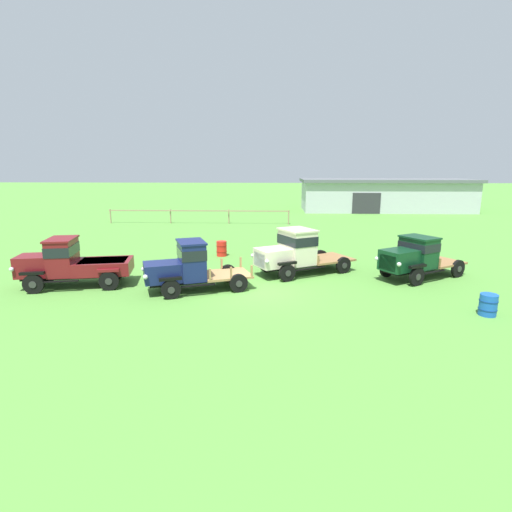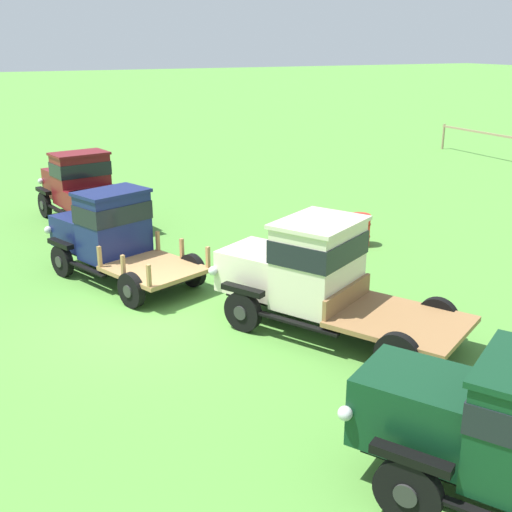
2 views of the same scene
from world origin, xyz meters
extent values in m
plane|color=#518E38|center=(0.00, 0.00, 0.00)|extent=(240.00, 240.00, 0.00)
cube|color=#B2B7BC|center=(14.37, 33.45, 1.76)|extent=(19.89, 7.12, 3.51)
cube|color=#565B60|center=(14.37, 33.45, 3.69)|extent=(20.49, 7.92, 0.36)
cube|color=#2D2D33|center=(11.38, 29.85, 1.20)|extent=(3.20, 0.08, 2.40)
cylinder|color=#997F60|center=(2.11, 20.73, 0.68)|extent=(0.12, 0.12, 1.35)
cylinder|color=#997F60|center=(-3.58, 21.18, 0.68)|extent=(0.12, 0.12, 1.35)
cylinder|color=#997F60|center=(-9.20, 21.08, 0.68)|extent=(0.12, 0.12, 1.35)
cylinder|color=#997F60|center=(-15.01, 20.93, 0.68)|extent=(0.12, 0.12, 1.35)
cube|color=#997F60|center=(-6.45, 20.93, 1.23)|extent=(17.33, 0.08, 0.10)
cylinder|color=black|center=(-9.58, -0.80, 0.43)|extent=(0.87, 0.34, 0.85)
cylinder|color=#2D2D2D|center=(-9.56, -0.90, 0.43)|extent=(0.30, 0.09, 0.30)
cylinder|color=black|center=(-9.96, 1.06, 0.43)|extent=(0.87, 0.34, 0.85)
cylinder|color=#2D2D2D|center=(-9.98, 1.16, 0.43)|extent=(0.30, 0.09, 0.30)
cylinder|color=black|center=(-6.54, -0.18, 0.43)|extent=(0.87, 0.34, 0.85)
cylinder|color=#2D2D2D|center=(-6.52, -0.28, 0.43)|extent=(0.30, 0.09, 0.30)
cylinder|color=black|center=(-6.92, 1.68, 0.43)|extent=(0.87, 0.34, 0.85)
cylinder|color=#2D2D2D|center=(-6.94, 1.78, 0.43)|extent=(0.30, 0.09, 0.30)
cube|color=black|center=(-8.28, 0.43, 0.51)|extent=(4.59, 1.91, 0.12)
cube|color=maroon|center=(-9.98, 0.09, 1.03)|extent=(1.63, 1.58, 0.92)
cube|color=silver|center=(-10.63, -0.04, 0.98)|extent=(0.27, 1.03, 0.69)
sphere|color=silver|center=(-10.50, -0.74, 1.05)|extent=(0.20, 0.20, 0.20)
sphere|color=silver|center=(-10.78, 0.65, 1.05)|extent=(0.20, 0.20, 0.20)
cube|color=black|center=(-9.58, -0.80, 0.90)|extent=(1.00, 0.39, 0.12)
cube|color=black|center=(-9.96, 1.06, 0.90)|extent=(1.00, 0.39, 0.12)
cube|color=maroon|center=(-8.79, 0.33, 1.36)|extent=(1.34, 1.84, 1.58)
cube|color=black|center=(-8.79, 0.33, 1.71)|extent=(1.39, 1.88, 0.44)
cube|color=maroon|center=(-8.79, 0.33, 2.19)|extent=(1.46, 1.93, 0.08)
cube|color=black|center=(-8.50, -0.56, 0.49)|extent=(1.45, 0.42, 0.05)
cube|color=black|center=(-8.87, 1.26, 0.49)|extent=(1.45, 0.42, 0.05)
cube|color=maroon|center=(-7.09, 0.68, 0.87)|extent=(2.73, 2.19, 0.60)
cube|color=black|center=(-7.09, 0.68, 1.14)|extent=(2.30, 1.85, 0.06)
cube|color=maroon|center=(-6.54, -0.18, 0.90)|extent=(0.96, 0.38, 0.12)
cube|color=maroon|center=(-6.92, 1.68, 0.90)|extent=(0.96, 0.38, 0.12)
cylinder|color=black|center=(-3.51, -1.24, 0.40)|extent=(0.82, 0.46, 0.81)
cylinder|color=#2D2D2D|center=(-3.47, -1.34, 0.40)|extent=(0.27, 0.13, 0.28)
cylinder|color=black|center=(-4.16, 0.43, 0.40)|extent=(0.82, 0.46, 0.81)
cylinder|color=#2D2D2D|center=(-4.20, 0.53, 0.40)|extent=(0.27, 0.13, 0.28)
cylinder|color=black|center=(-0.81, -0.20, 0.40)|extent=(0.82, 0.46, 0.81)
cylinder|color=#2D2D2D|center=(-0.78, -0.30, 0.40)|extent=(0.27, 0.13, 0.28)
cylinder|color=black|center=(-1.46, 1.47, 0.40)|extent=(0.82, 0.46, 0.81)
cylinder|color=#2D2D2D|center=(-1.50, 1.57, 0.40)|extent=(0.27, 0.13, 0.28)
cube|color=black|center=(-2.61, 0.07, 0.48)|extent=(4.31, 2.45, 0.12)
cube|color=#141E51|center=(-4.05, -0.49, 0.95)|extent=(1.88, 1.72, 0.81)
cube|color=silver|center=(-4.73, -0.75, 0.91)|extent=(0.41, 0.94, 0.60)
sphere|color=silver|center=(-4.50, -1.38, 0.97)|extent=(0.20, 0.20, 0.20)
sphere|color=silver|center=(-4.98, -0.13, 0.97)|extent=(0.20, 0.20, 0.20)
cube|color=black|center=(-3.51, -1.24, 0.86)|extent=(0.94, 0.52, 0.12)
cube|color=black|center=(-4.16, 0.43, 0.86)|extent=(0.94, 0.52, 0.12)
cube|color=#141E51|center=(-2.86, -0.03, 1.34)|extent=(1.52, 1.84, 1.60)
cube|color=black|center=(-2.86, -0.03, 1.70)|extent=(1.57, 1.89, 0.45)
cube|color=#141E51|center=(-2.86, -0.03, 2.18)|extent=(1.64, 1.94, 0.08)
cube|color=black|center=(-2.45, -0.82, 0.46)|extent=(1.38, 0.64, 0.05)
cube|color=black|center=(-3.08, 0.83, 0.46)|extent=(1.38, 0.64, 0.05)
cube|color=#9E7547|center=(-1.43, 0.52, 0.59)|extent=(2.57, 2.42, 0.10)
cube|color=#9E7547|center=(-1.99, -0.61, 0.89)|extent=(0.10, 0.10, 0.50)
cube|color=#9E7547|center=(-2.60, 0.98, 0.89)|extent=(0.10, 0.10, 0.50)
cube|color=#9E7547|center=(-1.12, -0.27, 0.89)|extent=(0.10, 0.10, 0.50)
cube|color=#9E7547|center=(-1.73, 1.32, 0.89)|extent=(0.10, 0.10, 0.50)
cube|color=#9E7547|center=(-0.25, 0.06, 0.89)|extent=(0.10, 0.10, 0.50)
cube|color=#9E7547|center=(-0.87, 1.65, 0.89)|extent=(0.10, 0.10, 0.50)
cylinder|color=black|center=(1.35, 1.53, 0.42)|extent=(0.82, 0.57, 0.84)
cylinder|color=#2D2D2D|center=(1.40, 1.44, 0.42)|extent=(0.27, 0.17, 0.29)
cylinder|color=black|center=(0.38, 3.25, 0.42)|extent=(0.82, 0.57, 0.84)
cylinder|color=#2D2D2D|center=(0.33, 3.34, 0.42)|extent=(0.27, 0.17, 0.29)
cylinder|color=black|center=(4.27, 3.18, 0.42)|extent=(0.82, 0.57, 0.84)
cylinder|color=#2D2D2D|center=(4.32, 3.09, 0.42)|extent=(0.27, 0.17, 0.29)
cylinder|color=black|center=(3.31, 4.89, 0.42)|extent=(0.82, 0.57, 0.84)
cylinder|color=#2D2D2D|center=(3.26, 4.99, 0.42)|extent=(0.27, 0.17, 0.29)
cube|color=black|center=(2.27, 3.18, 0.50)|extent=(4.68, 3.28, 0.12)
cube|color=beige|center=(0.67, 2.28, 1.00)|extent=(1.99, 1.94, 0.88)
cube|color=silver|center=(0.04, 1.92, 0.96)|extent=(0.58, 0.97, 0.66)
sphere|color=silver|center=(0.39, 1.28, 1.02)|extent=(0.20, 0.20, 0.20)
sphere|color=silver|center=(-0.33, 2.56, 1.02)|extent=(0.20, 0.20, 0.20)
cube|color=black|center=(1.35, 1.53, 0.89)|extent=(0.94, 0.65, 0.12)
cube|color=black|center=(0.38, 3.25, 0.89)|extent=(0.94, 0.65, 0.12)
cube|color=beige|center=(1.88, 2.96, 1.39)|extent=(1.96, 2.13, 1.67)
cube|color=black|center=(1.88, 2.96, 1.77)|extent=(2.02, 2.19, 0.47)
cube|color=beige|center=(1.88, 2.96, 2.27)|extent=(2.11, 2.26, 0.08)
cube|color=black|center=(2.47, 2.19, 0.48)|extent=(1.62, 1.00, 0.05)
cube|color=black|center=(1.52, 3.87, 0.48)|extent=(1.62, 1.00, 0.05)
cube|color=olive|center=(3.48, 3.86, 0.61)|extent=(3.07, 2.92, 0.10)
cube|color=olive|center=(2.47, 3.29, 0.84)|extent=(0.99, 1.67, 0.44)
cylinder|color=black|center=(7.24, 1.08, 0.44)|extent=(0.83, 0.59, 0.87)
cylinder|color=#2D2D2D|center=(7.29, 1.00, 0.44)|extent=(0.28, 0.19, 0.31)
cylinder|color=black|center=(6.31, 2.57, 0.44)|extent=(0.83, 0.59, 0.87)
cylinder|color=#2D2D2D|center=(6.26, 2.65, 0.44)|extent=(0.28, 0.19, 0.31)
cylinder|color=black|center=(9.78, 2.65, 0.44)|extent=(0.83, 0.59, 0.87)
cylinder|color=#2D2D2D|center=(9.83, 2.57, 0.44)|extent=(0.28, 0.19, 0.31)
cylinder|color=black|center=(8.85, 4.15, 0.44)|extent=(0.83, 0.59, 0.87)
cylinder|color=#2D2D2D|center=(8.80, 4.23, 0.44)|extent=(0.28, 0.19, 0.31)
cube|color=black|center=(7.94, 2.54, 0.52)|extent=(4.20, 3.11, 0.12)
cube|color=#0F381E|center=(6.58, 1.70, 1.06)|extent=(1.95, 1.85, 0.97)
cube|color=silver|center=(5.96, 1.32, 1.01)|extent=(0.56, 0.86, 0.72)
sphere|color=silver|center=(6.30, 0.75, 1.09)|extent=(0.20, 0.20, 0.20)
sphere|color=silver|center=(5.60, 1.87, 1.09)|extent=(0.20, 0.20, 0.20)
cube|color=black|center=(7.24, 1.08, 0.92)|extent=(0.96, 0.70, 0.12)
cube|color=black|center=(6.31, 2.57, 0.92)|extent=(0.96, 0.70, 0.12)
cube|color=#0F381E|center=(7.69, 2.39, 1.29)|extent=(1.74, 1.89, 1.41)
cube|color=black|center=(7.69, 2.39, 1.60)|extent=(1.80, 1.95, 0.40)
cube|color=#0F381E|center=(7.69, 2.39, 2.03)|extent=(1.87, 2.01, 0.08)
cube|color=black|center=(8.24, 1.72, 0.50)|extent=(1.37, 0.92, 0.05)
cube|color=black|center=(7.33, 3.18, 0.50)|extent=(1.37, 0.92, 0.05)
cube|color=olive|center=(9.05, 3.23, 0.63)|extent=(2.73, 2.63, 0.10)
cube|color=olive|center=(8.19, 2.70, 0.86)|extent=(0.95, 1.47, 0.44)
cylinder|color=red|center=(-2.46, 6.95, 0.46)|extent=(0.61, 0.61, 0.91)
cylinder|color=maroon|center=(-2.46, 6.95, 0.64)|extent=(0.64, 0.64, 0.03)
cylinder|color=maroon|center=(-2.46, 6.95, 0.27)|extent=(0.64, 0.64, 0.03)
cylinder|color=#1951B2|center=(8.56, -2.57, 0.40)|extent=(0.61, 0.61, 0.81)
cylinder|color=navy|center=(8.56, -2.57, 0.56)|extent=(0.64, 0.64, 0.03)
cylinder|color=navy|center=(8.56, -2.57, 0.24)|extent=(0.64, 0.64, 0.03)
camera|label=1|loc=(0.66, -16.77, 5.34)|focal=28.00mm
camera|label=2|loc=(12.29, -3.38, 5.66)|focal=45.00mm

